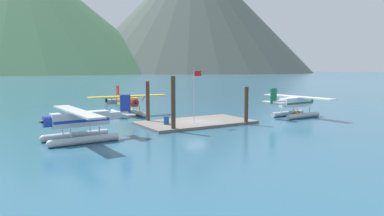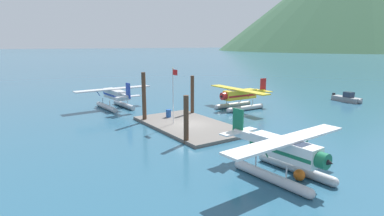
# 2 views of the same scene
# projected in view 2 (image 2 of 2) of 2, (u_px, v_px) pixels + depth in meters

# --- Properties ---
(ground_plane) EXTENTS (1200.00, 1200.00, 0.00)m
(ground_plane) POSITION_uv_depth(u_px,v_px,m) (189.00, 127.00, 32.95)
(ground_plane) COLOR #285670
(dock_platform) EXTENTS (12.71, 6.99, 0.30)m
(dock_platform) POSITION_uv_depth(u_px,v_px,m) (189.00, 125.00, 32.92)
(dock_platform) COLOR #66605B
(dock_platform) RESTS_ON ground
(piling_near_left) EXTENTS (0.45, 0.45, 5.51)m
(piling_near_left) POSITION_uv_depth(u_px,v_px,m) (144.00, 97.00, 34.44)
(piling_near_left) COLOR #4C3323
(piling_near_left) RESTS_ON ground
(piling_near_right) EXTENTS (0.45, 0.45, 4.23)m
(piling_near_right) POSITION_uv_depth(u_px,v_px,m) (186.00, 120.00, 26.99)
(piling_near_right) COLOR #4C3323
(piling_near_right) RESTS_ON ground
(piling_far_left) EXTENTS (0.43, 0.43, 4.80)m
(piling_far_left) POSITION_uv_depth(u_px,v_px,m) (192.00, 96.00, 37.86)
(piling_far_left) COLOR #4C3323
(piling_far_left) RESTS_ON ground
(flagpole) EXTENTS (0.95, 0.10, 5.86)m
(flagpole) POSITION_uv_depth(u_px,v_px,m) (174.00, 89.00, 32.19)
(flagpole) COLOR silver
(flagpole) RESTS_ON dock_platform
(fuel_drum) EXTENTS (0.62, 0.62, 0.88)m
(fuel_drum) POSITION_uv_depth(u_px,v_px,m) (168.00, 113.00, 35.81)
(fuel_drum) COLOR #1E4C99
(fuel_drum) RESTS_ON dock_platform
(mooring_buoy) EXTENTS (0.73, 0.73, 0.73)m
(mooring_buoy) POSITION_uv_depth(u_px,v_px,m) (299.00, 175.00, 19.89)
(mooring_buoy) COLOR orange
(mooring_buoy) RESTS_ON ground
(seaplane_yellow_bow_left) EXTENTS (10.44, 7.98, 3.84)m
(seaplane_yellow_bow_left) POSITION_uv_depth(u_px,v_px,m) (240.00, 97.00, 41.71)
(seaplane_yellow_bow_left) COLOR #B7BABF
(seaplane_yellow_bow_left) RESTS_ON ground
(seaplane_white_stbd_aft) EXTENTS (7.98, 10.46, 3.84)m
(seaplane_white_stbd_aft) POSITION_uv_depth(u_px,v_px,m) (284.00, 154.00, 20.16)
(seaplane_white_stbd_aft) COLOR #B7BABF
(seaplane_white_stbd_aft) RESTS_ON ground
(seaplane_silver_port_aft) EXTENTS (7.98, 10.46, 3.84)m
(seaplane_silver_port_aft) POSITION_uv_depth(u_px,v_px,m) (115.00, 97.00, 42.06)
(seaplane_silver_port_aft) COLOR #B7BABF
(seaplane_silver_port_aft) RESTS_ON ground
(boat_grey_open_north) EXTENTS (4.88, 1.94, 1.50)m
(boat_grey_open_north) POSITION_uv_depth(u_px,v_px,m) (347.00, 98.00, 47.15)
(boat_grey_open_north) COLOR gray
(boat_grey_open_north) RESTS_ON ground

